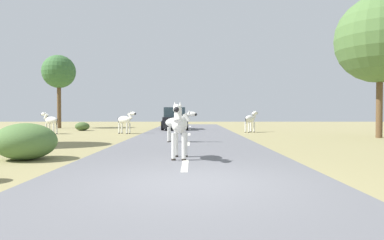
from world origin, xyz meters
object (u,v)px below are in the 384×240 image
(zebra_0, at_px, (179,125))
(tree_5, at_px, (379,39))
(bush_1, at_px, (82,126))
(zebra_2, at_px, (50,121))
(bush_0, at_px, (25,141))
(rock_2, at_px, (33,134))
(tree_7, at_px, (58,72))
(car_0, at_px, (174,119))
(zebra_1, at_px, (250,119))
(zebra_4, at_px, (177,123))
(zebra_3, at_px, (125,120))

(zebra_0, bearing_deg, tree_5, -137.40)
(zebra_0, distance_m, bush_1, 18.02)
(bush_1, bearing_deg, zebra_2, -100.30)
(tree_5, height_order, bush_0, tree_5)
(tree_5, bearing_deg, bush_1, 158.29)
(zebra_0, relative_size, rock_2, 1.88)
(tree_7, xyz_separation_m, rock_2, (3.35, -11.96, -4.70))
(car_0, height_order, rock_2, car_0)
(zebra_1, bearing_deg, zebra_2, -130.30)
(zebra_0, height_order, bush_1, zebra_0)
(tree_7, bearing_deg, bush_0, -70.89)
(zebra_4, distance_m, car_0, 11.61)
(zebra_4, xyz_separation_m, tree_7, (-11.13, 14.67, 4.05))
(zebra_3, bearing_deg, bush_0, 29.10)
(zebra_0, height_order, zebra_4, zebra_0)
(zebra_3, relative_size, car_0, 0.34)
(zebra_0, relative_size, tree_5, 0.22)
(zebra_0, relative_size, tree_7, 0.26)
(zebra_1, distance_m, zebra_2, 13.33)
(rock_2, bearing_deg, zebra_0, -45.66)
(car_0, bearing_deg, zebra_3, 54.88)
(zebra_2, distance_m, tree_5, 20.09)
(zebra_0, xyz_separation_m, bush_0, (-4.48, 0.23, -0.48))
(zebra_0, bearing_deg, car_0, -83.53)
(tree_7, distance_m, bush_1, 7.03)
(zebra_2, relative_size, bush_0, 0.81)
(car_0, bearing_deg, zebra_0, 89.69)
(zebra_4, height_order, car_0, car_0)
(bush_0, bearing_deg, zebra_3, 87.60)
(rock_2, bearing_deg, zebra_4, -19.22)
(zebra_2, bearing_deg, zebra_3, -61.44)
(zebra_1, relative_size, tree_5, 0.20)
(tree_5, relative_size, tree_7, 1.19)
(bush_1, bearing_deg, bush_0, -77.44)
(car_0, relative_size, rock_2, 4.88)
(zebra_3, bearing_deg, tree_5, 107.68)
(car_0, bearing_deg, zebra_2, 29.27)
(zebra_4, bearing_deg, car_0, -166.29)
(zebra_0, distance_m, zebra_4, 5.54)
(zebra_4, distance_m, bush_1, 13.14)
(car_0, height_order, bush_0, car_0)
(rock_2, bearing_deg, zebra_1, 24.38)
(tree_5, bearing_deg, tree_7, 152.41)
(zebra_3, bearing_deg, zebra_2, -56.01)
(tree_7, bearing_deg, bush_1, -50.36)
(zebra_3, distance_m, tree_5, 15.59)
(tree_7, relative_size, bush_0, 3.63)
(zebra_1, distance_m, zebra_4, 9.61)
(zebra_1, relative_size, bush_1, 1.41)
(tree_5, bearing_deg, zebra_3, 166.19)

